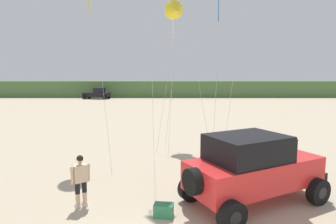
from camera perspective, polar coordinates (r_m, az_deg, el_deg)
The scene contains 6 objects.
dune_ridge at distance 56.22m, azimuth 0.55°, elevation 4.73°, with size 90.00×6.56×3.06m, color #4C703D.
jeep at distance 9.54m, azimuth 16.64°, elevation -10.59°, with size 5.00×4.08×2.26m.
person_watching at distance 9.38m, azimuth -17.44°, elevation -12.64°, with size 0.52×0.46×1.67m.
cooler_box at distance 8.71m, azimuth -1.06°, elevation -19.25°, with size 0.56×0.36×0.38m, color #2D7F51.
distant_pickup at distance 51.84m, azimuth -14.29°, elevation 3.63°, with size 4.84×3.01×1.98m.
kite_blue_swept at distance 17.80m, azimuth 1.39°, elevation 19.79°, with size 1.53×4.53×8.64m.
Camera 1 is at (-0.01, -5.25, 4.09)m, focal length 30.14 mm.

